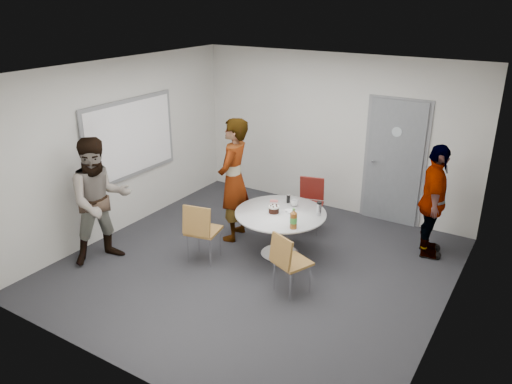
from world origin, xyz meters
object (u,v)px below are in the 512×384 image
Objects in this scene: door at (394,163)px; person_right at (433,202)px; chair_near_right at (287,259)px; table at (282,219)px; whiteboard at (131,138)px; chair_near_left at (201,227)px; person_left at (100,201)px; person_main at (234,180)px; chair_far at (310,199)px.

door is 1.23m from person_right.
person_right reaches higher than chair_near_right.
table is 1.56× the size of chair_near_right.
whiteboard reaches higher than table.
person_right is at bearing 17.84° from whiteboard.
person_right is at bearing 24.25° from chair_near_left.
door reaches higher than chair_near_left.
whiteboard is at bearing -174.33° from table.
person_left is (-2.09, -1.42, 0.32)m from table.
person_main is (1.69, 0.40, -0.50)m from whiteboard.
door is 1.26× the size of person_right.
person_left is at bearing 107.91° from person_right.
person_main reaches higher than person_right.
whiteboard is at bearing 151.75° from chair_near_left.
person_right reaches higher than table.
table is (2.60, 0.26, -0.86)m from whiteboard.
door is 2.28m from table.
table is 1.16m from chair_near_left.
table is at bearing 30.32° from chair_near_left.
door reaches higher than chair_far.
person_right reaches higher than chair_far.
chair_near_left is 3.31m from person_right.
door is at bearing 123.39° from person_main.
person_main is at bearing 81.72° from chair_near_left.
person_left is (-1.18, -1.56, -0.05)m from person_main.
person_right is (1.25, 2.01, 0.33)m from chair_near_right.
person_left is at bearing -164.08° from chair_near_left.
whiteboard is 1.80m from person_main.
person_main is (-0.91, 0.14, 0.37)m from table.
chair_near_left is (-0.86, -0.78, -0.04)m from table.
door reaches higher than person_left.
door is 2.66m from person_main.
table is 1.45× the size of chair_near_left.
chair_near_right is 2.39m from person_right.
person_right is at bearing 168.57° from chair_far.
table is at bearing 5.67° from whiteboard.
door reaches higher than person_right.
whiteboard is 4.67m from person_right.
person_main is at bearing 171.44° from table.
chair_near_right is (-0.40, -2.87, -0.52)m from door.
person_right is (2.67, 1.94, 0.29)m from chair_near_left.
door reaches higher than chair_near_right.
chair_near_left is 1.00m from person_main.
person_right reaches higher than chair_near_left.
table is 1.52× the size of chair_far.
door reaches higher than person_main.
chair_near_right is at bearing 44.42° from person_main.
whiteboard is 3.01m from chair_far.
whiteboard reaches higher than person_left.
chair_near_left is at bearing -16.52° from whiteboard.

